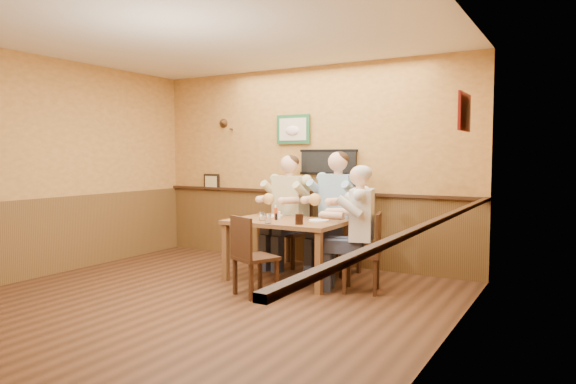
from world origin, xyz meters
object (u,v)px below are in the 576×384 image
Objects in this scene: chair_back_left at (290,231)px; chair_near_side at (256,256)px; dining_table at (287,227)px; water_glass_mid at (268,218)px; chair_back_right at (339,235)px; cola_tumbler at (299,219)px; hot_sauce_bottle at (276,213)px; water_glass_left at (262,216)px; salt_shaker at (279,215)px; diner_white_elder at (362,235)px; diner_tan_shirt at (290,216)px; chair_right_end at (362,252)px; pepper_shaker at (276,217)px; diner_blue_polo at (339,219)px.

chair_near_side is at bearing -66.46° from chair_back_left.
dining_table is 1.44× the size of chair_back_left.
dining_table is 0.41m from water_glass_mid.
chair_back_right is 8.06× the size of cola_tumbler.
chair_back_right is at bearing 47.84° from hot_sauce_bottle.
hot_sauce_bottle reaches higher than water_glass_left.
salt_shaker is (-0.15, 0.07, 0.14)m from dining_table.
salt_shaker is at bearing -110.25° from diner_white_elder.
dining_table is 1.01× the size of diner_tan_shirt.
chair_right_end is 11.16× the size of pepper_shaker.
hot_sauce_bottle is at bearing -50.58° from chair_near_side.
salt_shaker is (0.09, 0.27, -0.01)m from water_glass_left.
dining_table is at bearing 85.62° from water_glass_mid.
diner_white_elder is at bearing 20.40° from cola_tumbler.
diner_white_elder reaches higher than chair_back_right.
diner_tan_shirt is (-0.77, 0.08, 0.19)m from chair_back_right.
hot_sauce_bottle is at bearing 125.31° from pepper_shaker.
water_glass_mid is 0.44m from hot_sauce_bottle.
diner_blue_polo is at bearing -154.51° from diner_white_elder.
hot_sauce_bottle is (0.06, 0.22, 0.03)m from water_glass_left.
hot_sauce_bottle is at bearing -118.67° from diner_blue_polo.
water_glass_mid is 1.42× the size of pepper_shaker.
diner_white_elder is 1.17m from salt_shaker.
water_glass_mid is at bearing -98.89° from chair_back_right.
water_glass_mid is at bearing -164.41° from cola_tumbler.
diner_tan_shirt reaches higher than dining_table.
chair_back_left is at bearing 107.79° from pepper_shaker.
diner_white_elder is 0.73m from cola_tumbler.
diner_blue_polo is at bearing 47.84° from hot_sauce_bottle.
salt_shaker is (-0.55, -0.59, 0.30)m from chair_back_right.
chair_back_right is 0.92m from chair_right_end.
water_glass_left is 0.28m from salt_shaker.
hot_sauce_bottle is at bearing 148.62° from cola_tumbler.
diner_white_elder is 1.26m from water_glass_left.
chair_back_left is 10.60× the size of salt_shaker.
diner_white_elder reaches higher than hot_sauce_bottle.
chair_right_end is at bearing -2.94° from hot_sauce_bottle.
diner_white_elder is 1.19m from hot_sauce_bottle.
cola_tumbler is 0.78× the size of hot_sauce_bottle.
chair_back_right is at bearing -154.51° from chair_right_end.
chair_right_end is 1.20m from chair_near_side.
chair_back_left is 6.13× the size of hot_sauce_bottle.
water_glass_left is at bearing -73.90° from chair_back_left.
water_glass_left is at bearing -113.00° from diner_blue_polo.
pepper_shaker is at bearing 153.40° from cola_tumbler.
dining_table is 0.25m from hot_sauce_bottle.
salt_shaker is at bearing -63.90° from diner_tan_shirt.
diner_blue_polo is 15.57× the size of salt_shaker.
cola_tumbler is (0.57, -0.08, 0.01)m from water_glass_left.
diner_blue_polo is at bearing 67.63° from water_glass_mid.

